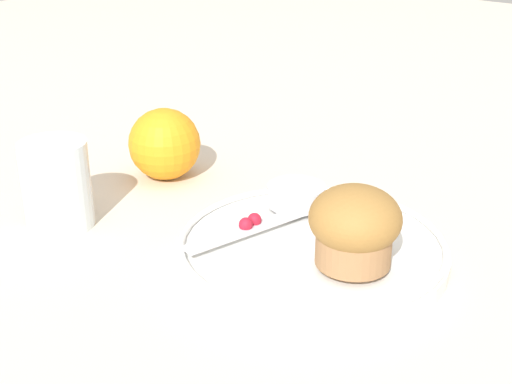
% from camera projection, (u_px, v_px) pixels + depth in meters
% --- Properties ---
extents(ground_plane, '(3.00, 3.00, 0.00)m').
position_uv_depth(ground_plane, '(302.00, 264.00, 0.63)').
color(ground_plane, beige).
extents(plate, '(0.24, 0.24, 0.02)m').
position_uv_depth(plate, '(313.00, 249.00, 0.64)').
color(plate, white).
rests_on(plate, ground_plane).
extents(muffin, '(0.08, 0.08, 0.07)m').
position_uv_depth(muffin, '(357.00, 225.00, 0.58)').
color(muffin, '#9E7047').
rests_on(muffin, plate).
extents(cream_ramekin, '(0.06, 0.06, 0.02)m').
position_uv_depth(cream_ramekin, '(296.00, 194.00, 0.70)').
color(cream_ramekin, silver).
rests_on(cream_ramekin, plate).
extents(berry_pair, '(0.03, 0.01, 0.01)m').
position_uv_depth(berry_pair, '(250.00, 222.00, 0.65)').
color(berry_pair, '#B7192D').
rests_on(berry_pair, plate).
extents(butter_knife, '(0.17, 0.05, 0.00)m').
position_uv_depth(butter_knife, '(263.00, 224.00, 0.66)').
color(butter_knife, silver).
rests_on(butter_knife, plate).
extents(orange_fruit, '(0.08, 0.08, 0.08)m').
position_uv_depth(orange_fruit, '(165.00, 144.00, 0.80)').
color(orange_fruit, orange).
rests_on(orange_fruit, ground_plane).
extents(juice_glass, '(0.07, 0.07, 0.09)m').
position_uv_depth(juice_glass, '(57.00, 185.00, 0.69)').
color(juice_glass, silver).
rests_on(juice_glass, ground_plane).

